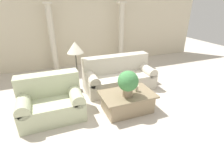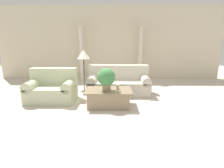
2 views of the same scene
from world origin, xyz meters
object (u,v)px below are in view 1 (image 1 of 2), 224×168
(loveseat, at_px, (51,101))
(coffee_table, at_px, (127,102))
(potted_plant, at_px, (128,82))
(sofa_long, at_px, (119,76))
(floor_lamp, at_px, (75,49))

(loveseat, bearing_deg, coffee_table, -14.90)
(loveseat, xyz_separation_m, potted_plant, (1.58, -0.53, 0.41))
(sofa_long, xyz_separation_m, loveseat, (-1.91, -0.73, 0.01))
(sofa_long, height_order, potted_plant, potted_plant)
(potted_plant, distance_m, floor_lamp, 1.69)
(sofa_long, height_order, coffee_table, sofa_long)
(sofa_long, bearing_deg, loveseat, -159.08)
(coffee_table, distance_m, floor_lamp, 1.86)
(coffee_table, height_order, floor_lamp, floor_lamp)
(sofa_long, relative_size, floor_lamp, 1.40)
(coffee_table, bearing_deg, potted_plant, -117.85)
(loveseat, bearing_deg, floor_lamp, 49.50)
(sofa_long, distance_m, coffee_table, 1.21)
(sofa_long, relative_size, potted_plant, 3.39)
(coffee_table, xyz_separation_m, potted_plant, (-0.05, -0.09, 0.55))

